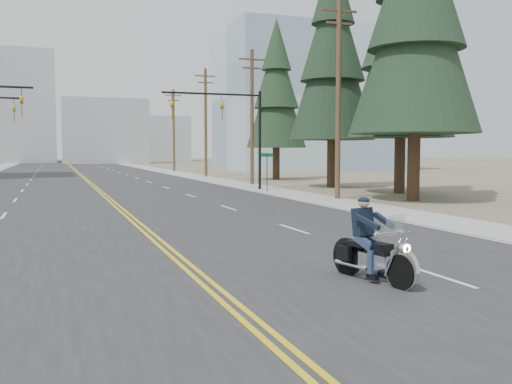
{
  "coord_description": "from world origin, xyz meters",
  "views": [
    {
      "loc": [
        -2.97,
        -6.35,
        2.79
      ],
      "look_at": [
        2.53,
        9.05,
        1.6
      ],
      "focal_mm": 40.0,
      "sensor_mm": 36.0,
      "label": 1
    }
  ],
  "objects": [
    {
      "name": "ground_plane",
      "position": [
        0.0,
        0.0,
        0.0
      ],
      "size": [
        400.0,
        400.0,
        0.0
      ],
      "primitive_type": "plane",
      "color": "#776D56",
      "rests_on": "ground"
    },
    {
      "name": "road",
      "position": [
        0.0,
        70.0,
        0.01
      ],
      "size": [
        20.0,
        200.0,
        0.01
      ],
      "primitive_type": "cube",
      "color": "#303033",
      "rests_on": "ground"
    },
    {
      "name": "sidewalk_right",
      "position": [
        11.5,
        70.0,
        0.01
      ],
      "size": [
        3.0,
        200.0,
        0.01
      ],
      "primitive_type": "cube",
      "color": "#A5A5A0",
      "rests_on": "ground"
    },
    {
      "name": "traffic_mast_right",
      "position": [
        8.98,
        32.0,
        4.94
      ],
      "size": [
        7.1,
        0.26,
        7.0
      ],
      "color": "black",
      "rests_on": "ground"
    },
    {
      "name": "street_sign",
      "position": [
        10.8,
        30.0,
        1.8
      ],
      "size": [
        0.9,
        0.06,
        2.62
      ],
      "color": "black",
      "rests_on": "ground"
    },
    {
      "name": "utility_pole_b",
      "position": [
        12.5,
        23.0,
        5.98
      ],
      "size": [
        2.2,
        0.3,
        11.5
      ],
      "color": "brown",
      "rests_on": "ground"
    },
    {
      "name": "utility_pole_c",
      "position": [
        12.5,
        38.0,
        5.73
      ],
      "size": [
        2.2,
        0.3,
        11.0
      ],
      "color": "brown",
      "rests_on": "ground"
    },
    {
      "name": "utility_pole_d",
      "position": [
        12.5,
        53.0,
        5.98
      ],
      "size": [
        2.2,
        0.3,
        11.5
      ],
      "color": "brown",
      "rests_on": "ground"
    },
    {
      "name": "utility_pole_e",
      "position": [
        12.5,
        70.0,
        5.73
      ],
      "size": [
        2.2,
        0.3,
        11.0
      ],
      "color": "brown",
      "rests_on": "ground"
    },
    {
      "name": "glass_building",
      "position": [
        32.0,
        70.0,
        10.0
      ],
      "size": [
        24.0,
        16.0,
        20.0
      ],
      "primitive_type": "cube",
      "color": "#9EB5CC",
      "rests_on": "ground"
    },
    {
      "name": "haze_bldg_b",
      "position": [
        8.0,
        125.0,
        7.0
      ],
      "size": [
        18.0,
        14.0,
        14.0
      ],
      "primitive_type": "cube",
      "color": "#ADB2B7",
      "rests_on": "ground"
    },
    {
      "name": "haze_bldg_c",
      "position": [
        40.0,
        110.0,
        9.0
      ],
      "size": [
        16.0,
        12.0,
        18.0
      ],
      "primitive_type": "cube",
      "color": "#B7BCC6",
      "rests_on": "ground"
    },
    {
      "name": "haze_bldg_d",
      "position": [
        -12.0,
        140.0,
        13.0
      ],
      "size": [
        20.0,
        15.0,
        26.0
      ],
      "primitive_type": "cube",
      "color": "#ADB2B7",
      "rests_on": "ground"
    },
    {
      "name": "haze_bldg_e",
      "position": [
        25.0,
        150.0,
        6.0
      ],
      "size": [
        14.0,
        14.0,
        12.0
      ],
      "primitive_type": "cube",
      "color": "#B7BCC6",
      "rests_on": "ground"
    },
    {
      "name": "motorcyclist",
      "position": [
        3.38,
        4.05,
        0.9
      ],
      "size": [
        1.46,
        2.46,
        1.8
      ],
      "primitive_type": null,
      "rotation": [
        0.0,
        0.0,
        3.36
      ],
      "color": "black",
      "rests_on": "ground"
    },
    {
      "name": "conifer_near",
      "position": [
        15.91,
        20.51,
        10.73
      ],
      "size": [
        7.06,
        7.06,
        18.69
      ],
      "rotation": [
        0.0,
        0.0,
        0.23
      ],
      "color": "#382619",
      "rests_on": "ground"
    },
    {
      "name": "conifer_mid",
      "position": [
        18.41,
        25.59,
        10.46
      ],
      "size": [
        6.84,
        6.84,
        18.23
      ],
      "rotation": [
        0.0,
        0.0,
        0.39
      ],
      "color": "#382619",
      "rests_on": "ground"
    },
    {
      "name": "conifer_tall",
      "position": [
        17.07,
        32.65,
        10.36
      ],
      "size": [
        6.49,
        6.49,
        18.04
      ],
      "rotation": [
        0.0,
        0.0,
        -0.04
      ],
      "color": "#382619",
      "rests_on": "ground"
    },
    {
      "name": "conifer_far",
      "position": [
        17.41,
        44.94,
        8.85
      ],
      "size": [
        5.76,
        5.76,
        15.42
      ],
      "rotation": [
        0.0,
        0.0,
        0.25
      ],
      "color": "#382619",
      "rests_on": "ground"
    }
  ]
}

